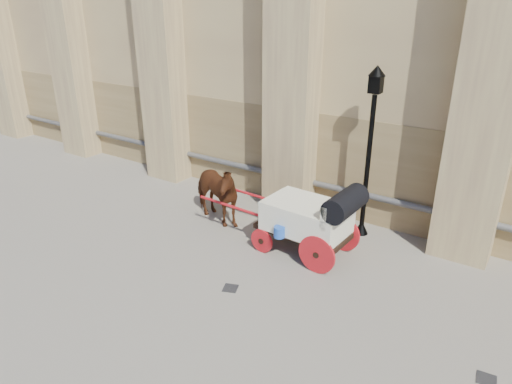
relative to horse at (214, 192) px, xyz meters
The scene contains 6 objects.
ground 2.99m from the horse, 34.67° to the right, with size 90.00×90.00×0.00m, color slate.
horse is the anchor object (origin of this frame).
carriage 3.20m from the horse, ahead, with size 4.48×1.61×1.94m.
street_lamp 4.46m from the horse, 23.70° to the left, with size 0.43×0.43×4.54m.
drain_grate_near 3.56m from the horse, 45.45° to the right, with size 0.32×0.32×0.01m, color black.
drain_grate_far 8.00m from the horse, 15.64° to the right, with size 0.32×0.32×0.01m, color black.
Camera 1 is at (5.34, -7.64, 6.01)m, focal length 32.00 mm.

